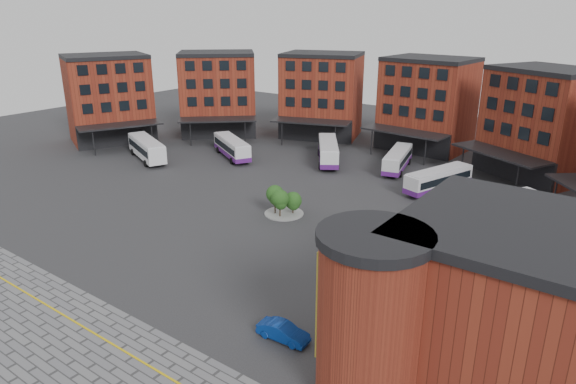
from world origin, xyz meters
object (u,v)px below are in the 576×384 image
Objects in this scene: bus_d at (398,159)px; bus_a at (147,147)px; tree_island at (283,200)px; bus_e at (439,179)px; bus_b at (232,147)px; bus_c at (328,151)px; blue_car at (283,332)px; bus_f at (493,211)px.

bus_a is at bearing -165.61° from bus_d.
bus_a is 37.37m from bus_d.
bus_e is at bearing 58.53° from tree_island.
bus_c reaches higher than bus_b.
blue_car is at bearing -53.12° from tree_island.
tree_island is 21.00m from bus_e.
tree_island is at bearing -103.10° from bus_e.
blue_car is (34.13, -32.44, -1.02)m from bus_b.
bus_c is at bearing -34.36° from bus_b.
bus_c reaches higher than blue_car.
bus_b is 0.97× the size of bus_c.
tree_island is 0.42× the size of bus_b.
tree_island is 30.55m from bus_a.
bus_f is at bearing -51.93° from bus_d.
tree_island is at bearing -121.68° from bus_f.
bus_b is 25.06m from bus_d.
bus_b reaches higher than blue_car.
bus_b is 47.10m from blue_car.
bus_e is at bearing -47.62° from bus_d.
bus_b is at bearing 145.23° from tree_island.
tree_island reaches higher than blue_car.
bus_e is 2.77× the size of blue_car.
tree_island reaches higher than bus_c.
bus_b is 14.85m from bus_c.
tree_island is 22.84m from blue_car.
bus_e is 0.89× the size of bus_f.
bus_b is at bearing -154.89° from bus_e.
bus_d is at bearing 82.89° from tree_island.
tree_island reaches higher than bus_d.
bus_a is (-30.02, 5.65, 0.10)m from tree_island.
tree_island is 1.16× the size of blue_car.
bus_a reaches higher than blue_car.
bus_c is 28.85m from bus_f.
bus_e is 11.72m from bus_f.
bus_d is at bearing -39.22° from bus_b.
tree_island is 0.38× the size of bus_a.
blue_car is at bearing -95.21° from bus_a.
bus_a is at bearing 161.21° from bus_b.
blue_car is (-6.02, -28.36, -1.23)m from bus_f.
bus_c is at bearing -170.47° from bus_f.
bus_f is (49.73, 4.47, -0.06)m from bus_a.
blue_car is at bearing -104.07° from bus_b.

